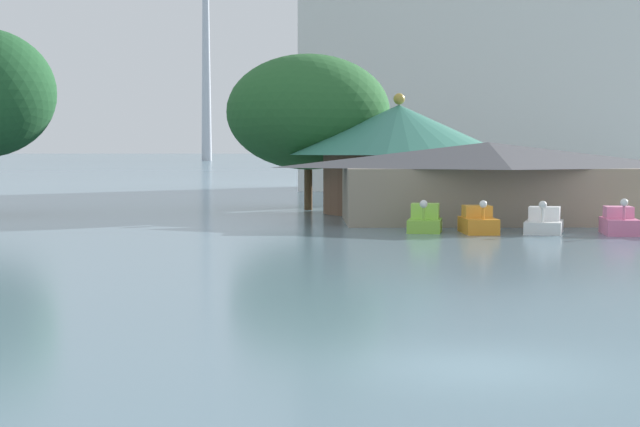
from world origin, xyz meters
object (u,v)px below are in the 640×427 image
Objects in this scene: pedal_boat_pink at (619,223)px; background_building_block at (478,54)px; pedal_boat_orange at (478,222)px; green_roof_pavilion at (399,149)px; boathouse at (488,180)px; pedal_boat_white at (544,223)px; shoreline_tree_mid at (308,112)px; pedal_boat_lime at (425,221)px.

pedal_boat_pink is 56.23m from background_building_block.
background_building_block is at bearing 169.35° from pedal_boat_orange.
background_building_block reaches higher than green_roof_pavilion.
pedal_boat_pink is at bearing -59.56° from boathouse.
pedal_boat_orange reaches higher than pedal_boat_white.
boathouse is at bearing -63.37° from green_roof_pavilion.
pedal_boat_orange is at bearing -99.74° from background_building_block.
shoreline_tree_mid is at bearing 148.65° from green_roof_pavilion.
green_roof_pavilion reaches higher than boathouse.
pedal_boat_lime is at bearing -91.43° from pedal_boat_pink.
pedal_boat_pink is 18.37m from green_roof_pavilion.
pedal_boat_orange is 0.91× the size of pedal_boat_white.
boathouse is at bearing 165.29° from pedal_boat_orange.
green_roof_pavilion is at bearing -31.35° from shoreline_tree_mid.
boathouse is 1.57× the size of shoreline_tree_mid.
boathouse is (1.75, 7.13, 1.73)m from pedal_boat_orange.
green_roof_pavilion is 1.27× the size of shoreline_tree_mid.
pedal_boat_pink reaches higher than pedal_boat_orange.
pedal_boat_orange is 20.85m from shoreline_tree_mid.
pedal_boat_pink is at bearing 90.87° from pedal_boat_lime.
pedal_boat_lime is 5.52m from pedal_boat_white.
pedal_boat_white is 7.48m from boathouse.
pedal_boat_pink reaches higher than pedal_boat_lime.
green_roof_pavilion is at bearing -143.86° from pedal_boat_white.
pedal_boat_orange is 0.27× the size of shoreline_tree_mid.
pedal_boat_white is at bearing -79.48° from boathouse.
pedal_boat_orange reaches higher than pedal_boat_lime.
green_roof_pavilion is at bearing -106.52° from background_building_block.
pedal_boat_lime is at bearing -90.53° from green_roof_pavilion.
pedal_boat_white is at bearing 92.55° from pedal_boat_lime.
pedal_boat_orange is (2.39, -0.73, -0.01)m from pedal_boat_lime.
boathouse is 0.45× the size of background_building_block.
pedal_boat_lime is 0.07× the size of background_building_block.
pedal_boat_white is at bearing -94.17° from pedal_boat_pink.
shoreline_tree_mid is at bearing -158.12° from pedal_boat_orange.
background_building_block is at bearing 178.02° from pedal_boat_lime.
background_building_block reaches higher than pedal_boat_white.
pedal_boat_pink is at bearing 94.51° from pedal_boat_white.
background_building_block reaches higher than pedal_boat_lime.
shoreline_tree_mid is (-10.84, 18.50, 5.80)m from pedal_boat_white.
background_building_block is (11.52, 38.83, 9.41)m from green_roof_pavilion.
pedal_boat_lime is 14.78m from green_roof_pavilion.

